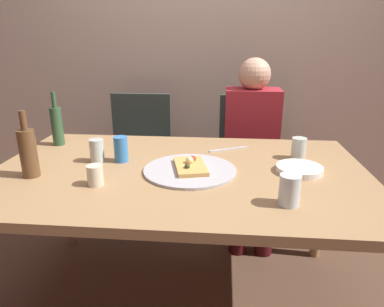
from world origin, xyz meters
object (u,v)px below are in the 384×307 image
Objects in this scene: wine_bottle at (57,125)px; tumbler_near at (299,148)px; guest_in_sweater at (252,141)px; beer_bottle at (28,152)px; chair_left at (139,149)px; dining_table at (179,182)px; wine_glass at (290,190)px; pizza_slice_last at (190,166)px; short_glass at (97,151)px; pizza_tray at (190,170)px; soda_can at (121,149)px; plate_stack at (299,169)px; chair_right at (249,152)px; table_knife at (229,149)px; tumbler_far at (95,175)px.

tumbler_near is (1.27, -0.11, -0.06)m from wine_bottle.
tumbler_near is at bearing 107.15° from guest_in_sweater.
beer_bottle is 0.32× the size of chair_left.
dining_table is 14.86× the size of wine_glass.
beer_bottle reaches higher than pizza_slice_last.
dining_table is 1.02m from chair_left.
wine_glass reaches higher than short_glass.
soda_can is (-0.34, 0.10, 0.06)m from pizza_tray.
pizza_tray is 2.03× the size of plate_stack.
wine_bottle is at bearing 151.29° from soda_can.
tumbler_near is 0.92× the size of wine_glass.
chair_right is (0.33, 0.94, -0.22)m from pizza_tray.
beer_bottle reaches higher than tumbler_near.
table_knife is 0.24× the size of chair_right.
wine_bottle reaches higher than dining_table.
short_glass is 0.90× the size of soda_can.
beer_bottle is 0.32× the size of chair_right.
plate_stack is at bearing 72.50° from wine_glass.
dining_table is 16.18× the size of tumbler_near.
soda_can reaches higher than table_knife.
wine_glass is 0.52× the size of table_knife.
dining_table is 13.83× the size of soda_can.
guest_in_sweater reaches higher than plate_stack.
pizza_slice_last reaches higher than plate_stack.
pizza_slice_last reaches higher than dining_table.
wine_bottle reaches higher than chair_right.
beer_bottle is 0.40m from soda_can.
wine_glass is (1.05, -0.17, -0.05)m from beer_bottle.
tumbler_far is 1.16m from chair_left.
table_knife is at bearing 61.86° from pizza_tray.
dining_table is at bearing 114.27° from chair_left.
short_glass is (-0.83, 0.37, -0.00)m from wine_glass.
soda_can is (-0.85, -0.12, 0.01)m from tumbler_near.
soda_can reaches higher than tumbler_far.
short_glass is at bearing 42.93° from beer_bottle.
tumbler_far is (-0.37, -0.19, 0.02)m from pizza_slice_last.
dining_table is 0.10m from pizza_slice_last.
short_glass is 0.50× the size of table_knife.
plate_stack is at bearing 1.74° from dining_table.
tumbler_far is at bearing -71.81° from short_glass.
dining_table is 6.90× the size of pizza_slice_last.
wine_bottle is at bearing 174.94° from tumbler_near.
tumbler_far is at bearing -163.40° from table_knife.
soda_can is at bearing 151.78° from wine_glass.
wine_bottle is (-0.71, 0.31, 0.18)m from dining_table.
pizza_slice_last is 0.86m from guest_in_sweater.
table_knife is at bearing -0.36° from wine_bottle.
pizza_slice_last is 0.83m from wine_bottle.
plate_stack is 0.42m from table_knife.
short_glass reaches higher than dining_table.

